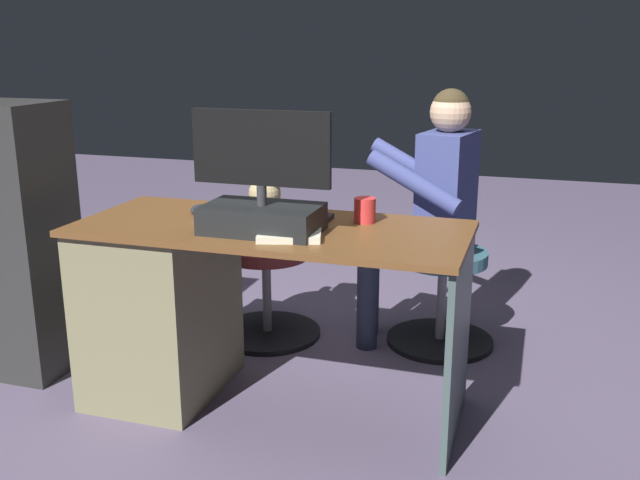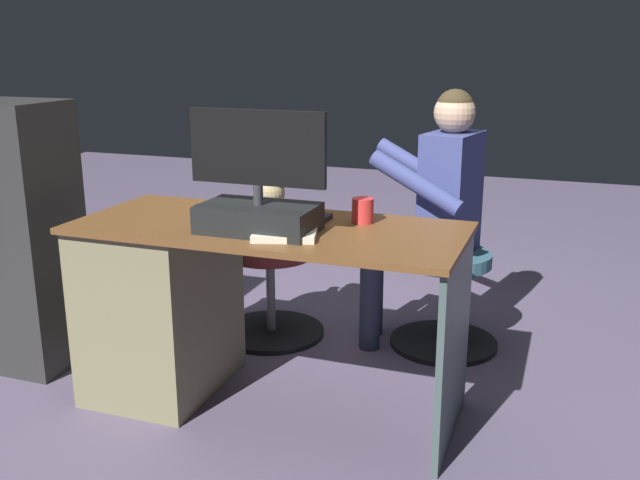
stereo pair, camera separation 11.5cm
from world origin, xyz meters
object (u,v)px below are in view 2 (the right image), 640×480
Objects in this scene: monitor at (258,200)px; visitor_chair at (446,292)px; computer_mouse at (199,208)px; person at (433,200)px; cup at (363,211)px; keyboard at (276,215)px; tv_remote at (204,222)px; teddy_bear at (270,212)px; desk at (181,300)px; office_chair_teddy at (271,284)px.

visitor_chair is at bearing -120.59° from monitor.
person is (-0.81, -0.71, -0.05)m from computer_mouse.
keyboard is at bearing 7.04° from cup.
tv_remote is 1.12m from person.
person is (-0.75, -0.13, 0.09)m from teddy_bear.
computer_mouse is 0.60m from teddy_bear.
desk is 0.62m from monitor.
visitor_chair is at bearing -140.72° from computer_mouse.
cup is at bearing -174.54° from computer_mouse.
cup is 0.18× the size of office_chair_teddy.
tv_remote is 0.89m from office_chair_teddy.
desk reaches higher than visitor_chair.
visitor_chair is at bearing -138.93° from desk.
monitor is 0.85m from teddy_bear.
desk is 0.83m from cup.
computer_mouse reaches higher than office_chair_teddy.
person is (-0.14, -0.65, -0.08)m from cup.
monitor is 1.02m from person.
computer_mouse reaches higher than desk.
computer_mouse reaches higher than keyboard.
teddy_bear reaches higher than office_chair_teddy.
tv_remote is at bearing 41.58° from keyboard.
monitor reaches higher than computer_mouse.
desk is 15.38× the size of computer_mouse.
cup is 0.67m from person.
teddy_bear is (-0.06, -0.58, -0.14)m from computer_mouse.
office_chair_teddy is (0.27, -0.54, -0.49)m from keyboard.
tv_remote is at bearing 22.79° from cup.
keyboard is 2.80× the size of tv_remote.
tv_remote is 0.29× the size of office_chair_teddy.
computer_mouse is 0.19× the size of visitor_chair.
tv_remote is at bearing 51.60° from person.
desk is 1.22m from person.
office_chair_teddy is at bearing -95.57° from computer_mouse.
visitor_chair is (-0.54, -0.91, -0.60)m from monitor.
keyboard reaches higher than visitor_chair.
visitor_chair is at bearing -128.48° from keyboard.
tv_remote is (0.55, 0.23, -0.04)m from cup.
person reaches higher than desk.
computer_mouse is at bearing -28.05° from monitor.
teddy_bear is (0.27, -0.55, -0.13)m from keyboard.
office_chair_teddy is at bearing -63.38° from keyboard.
teddy_bear is 0.28× the size of person.
computer_mouse is (0.33, 0.02, 0.01)m from keyboard.
computer_mouse is (-0.05, -0.09, 0.37)m from desk.
teddy_bear is at bearing -63.85° from keyboard.
visitor_chair is 0.42× the size of person.
tv_remote is (0.24, -0.02, -0.11)m from monitor.
person is (0.08, 0.01, 0.44)m from visitor_chair.
keyboard is at bearing 51.52° from visitor_chair.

